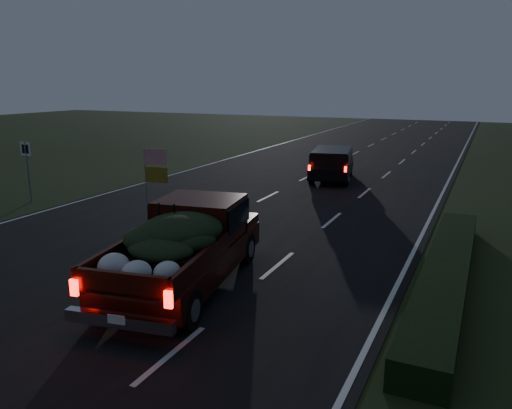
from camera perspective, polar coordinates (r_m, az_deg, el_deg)
The scene contains 6 objects.
ground at distance 13.37m, azimuth -16.37°, elevation -7.86°, with size 120.00×120.00×0.00m, color black.
road_asphalt at distance 13.37m, azimuth -16.37°, elevation -7.82°, with size 14.00×120.00×0.02m, color black.
hedge_row at distance 13.01m, azimuth 20.89°, elevation -7.42°, with size 1.00×10.00×0.60m, color black.
route_sign at distance 22.33m, azimuth -24.70°, elevation 4.41°, with size 0.55×0.08×2.50m.
pickup_truck at distance 12.06m, azimuth -8.10°, elevation -4.22°, with size 3.01×5.90×2.95m.
lead_suv at distance 25.43m, azimuth 8.67°, elevation 4.94°, with size 2.67×4.73×1.28m.
Camera 1 is at (8.45, -9.19, 4.80)m, focal length 35.00 mm.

